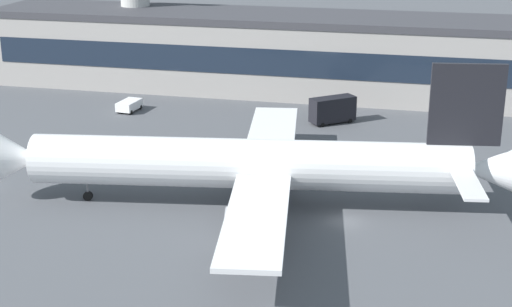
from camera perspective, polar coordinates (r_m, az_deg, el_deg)
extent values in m
plane|color=#4C4F54|center=(85.85, 6.70, -4.99)|extent=(600.00, 600.00, 0.00)
cube|color=#9E9993|center=(137.46, 9.67, 6.77)|extent=(142.14, 17.43, 12.67)
cube|color=#38383D|center=(136.21, 9.83, 9.62)|extent=(144.98, 17.78, 1.20)
cube|color=#192333|center=(128.77, 9.40, 6.26)|extent=(139.30, 0.16, 4.56)
cylinder|color=white|center=(87.61, -0.60, -0.75)|extent=(50.00, 13.39, 5.70)
cone|color=white|center=(93.62, -17.03, -0.30)|extent=(5.92, 6.15, 5.42)
cone|color=white|center=(89.50, 16.80, -1.16)|extent=(7.00, 6.05, 5.13)
cube|color=black|center=(86.71, 15.32, 3.49)|extent=(7.97, 1.74, 9.13)
cube|color=white|center=(82.72, 15.35, -2.04)|extent=(3.97, 10.52, 0.30)
cube|color=white|center=(94.37, 14.01, 0.67)|extent=(3.97, 10.52, 0.30)
cube|color=white|center=(74.66, 0.00, -4.82)|extent=(9.41, 23.04, 0.50)
cube|color=white|center=(100.95, 1.22, 1.58)|extent=(9.41, 23.04, 0.50)
cylinder|color=#99999E|center=(78.59, -0.54, -5.13)|extent=(5.14, 3.83, 3.14)
cylinder|color=#99999E|center=(98.43, 0.52, -0.08)|extent=(5.14, 3.83, 3.14)
cylinder|color=black|center=(92.71, -12.33, -3.09)|extent=(1.16, 0.67, 1.10)
cylinder|color=slate|center=(92.20, -12.39, -2.28)|extent=(0.24, 0.24, 2.26)
cylinder|color=black|center=(86.72, 0.90, -4.21)|extent=(1.16, 0.67, 1.10)
cylinder|color=slate|center=(86.18, 0.91, -3.35)|extent=(0.24, 0.24, 2.26)
cylinder|color=black|center=(91.46, 1.10, -2.95)|extent=(1.16, 0.67, 1.10)
cylinder|color=slate|center=(90.94, 1.10, -2.13)|extent=(0.24, 0.24, 2.26)
cylinder|color=#B7B7B2|center=(150.43, -8.88, 10.14)|extent=(5.41, 5.41, 24.53)
cube|color=black|center=(120.89, 5.69, 3.29)|extent=(7.20, 6.60, 3.80)
cube|color=black|center=(121.72, 6.50, 3.74)|extent=(3.47, 3.45, 0.95)
cylinder|color=black|center=(123.66, 6.37, 2.70)|extent=(0.73, 0.68, 0.70)
cylinder|color=black|center=(121.79, 6.96, 2.43)|extent=(0.73, 0.68, 0.70)
cylinder|color=black|center=(121.10, 4.36, 2.42)|extent=(0.73, 0.68, 0.70)
cylinder|color=black|center=(119.18, 4.93, 2.13)|extent=(0.73, 0.68, 0.70)
cube|color=white|center=(128.94, -9.37, 3.56)|extent=(3.08, 5.04, 1.40)
cube|color=black|center=(129.99, -9.10, 3.83)|extent=(2.55, 1.92, 0.35)
cylinder|color=black|center=(131.09, -9.46, 3.49)|extent=(0.37, 0.73, 0.70)
cylinder|color=black|center=(130.01, -8.55, 3.41)|extent=(0.37, 0.73, 0.70)
cylinder|color=black|center=(128.27, -10.16, 3.11)|extent=(0.37, 0.73, 0.70)
cylinder|color=black|center=(127.16, -9.24, 3.03)|extent=(0.37, 0.73, 0.70)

